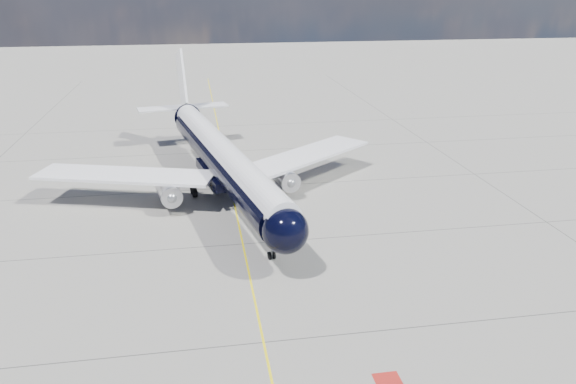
# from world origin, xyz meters

# --- Properties ---
(ground) EXTENTS (320.00, 320.00, 0.00)m
(ground) POSITION_xyz_m (0.00, 30.00, 0.00)
(ground) COLOR gray
(ground) RESTS_ON ground
(taxiway_centerline) EXTENTS (0.16, 160.00, 0.01)m
(taxiway_centerline) POSITION_xyz_m (0.00, 25.00, 0.00)
(taxiway_centerline) COLOR yellow
(taxiway_centerline) RESTS_ON ground
(red_marking) EXTENTS (1.60, 1.60, 0.01)m
(red_marking) POSITION_xyz_m (6.80, -10.00, 0.00)
(red_marking) COLOR maroon
(red_marking) RESTS_ON ground
(main_airliner) EXTENTS (38.54, 47.46, 13.79)m
(main_airliner) POSITION_xyz_m (-1.14, 23.76, 4.28)
(main_airliner) COLOR black
(main_airliner) RESTS_ON ground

